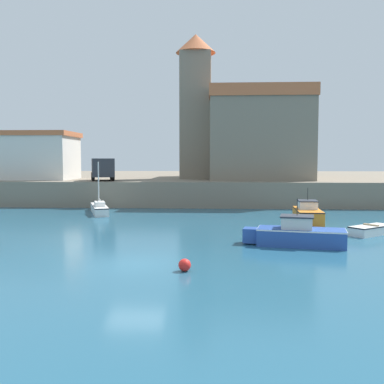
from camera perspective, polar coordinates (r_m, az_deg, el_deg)
name	(u,v)px	position (r m, az deg, el deg)	size (l,w,h in m)	color
ground_plane	(135,264)	(19.87, -7.19, -9.08)	(200.00, 200.00, 0.00)	#235670
quay_seawall	(191,184)	(61.44, -0.12, 1.06)	(120.00, 40.00, 2.43)	gray
sailboat_white_0	(99,208)	(38.75, -11.70, -2.02)	(2.87, 5.91, 4.34)	white
motorboat_blue_1	(297,234)	(24.39, 13.24, -5.25)	(5.47, 2.63, 2.49)	#284C9E
dinghy_white_3	(372,230)	(29.30, 21.90, -4.44)	(3.32, 2.87, 0.64)	white
motorboat_orange_4	(307,214)	(33.50, 14.44, -2.70)	(1.97, 5.22, 2.50)	orange
mooring_buoy	(185,265)	(18.45, -0.94, -9.26)	(0.51, 0.51, 0.51)	red
church	(250,133)	(51.56, 7.41, 7.47)	(14.21, 16.20, 15.55)	gray
harbor_shed_near_wharf	(33,155)	(50.63, -19.56, 4.39)	(8.96, 6.29, 5.00)	silver
truck_on_quay	(103,168)	(45.73, -11.28, 2.96)	(3.22, 4.71, 2.20)	#333338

